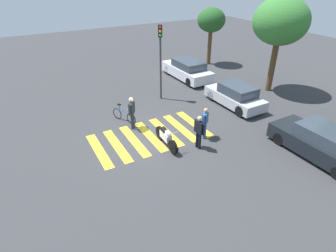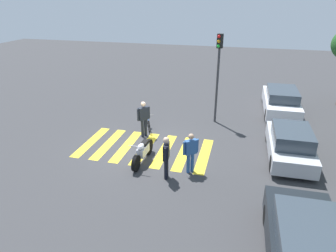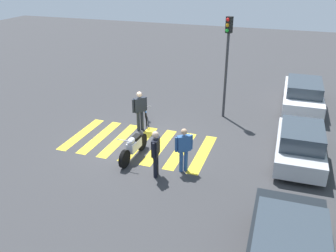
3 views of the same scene
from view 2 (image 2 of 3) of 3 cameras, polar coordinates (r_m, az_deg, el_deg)
ground_plane at (r=13.87m, az=-4.32°, el=-4.20°), size 60.00×60.00×0.00m
police_motorcycle at (r=12.60m, az=-4.78°, el=-4.84°), size 2.14×0.62×1.06m
leaning_bicycle at (r=15.73m, az=-3.85°, el=0.78°), size 1.56×0.78×0.98m
officer_on_foot at (r=11.26m, az=-0.33°, el=-5.49°), size 0.68×0.26×1.71m
officer_by_motorcycle at (r=14.61m, az=-4.60°, el=1.78°), size 0.57×0.48×1.79m
pedestrian_bystander at (r=11.67m, az=4.29°, el=-4.66°), size 0.46×0.54×1.65m
crosswalk_stripes at (r=13.86m, az=-4.32°, el=-4.19°), size 3.18×5.85×0.01m
car_white_van at (r=18.95m, az=20.48°, el=4.43°), size 4.68×1.92×1.46m
car_silver_sedan at (r=13.77m, az=22.00°, el=-3.12°), size 4.00×1.76×1.39m
car_black_suv at (r=8.75m, az=24.88°, el=-20.32°), size 4.48×1.92×1.48m
traffic_light_pole at (r=15.94m, az=9.44°, el=11.17°), size 0.36×0.31×4.67m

